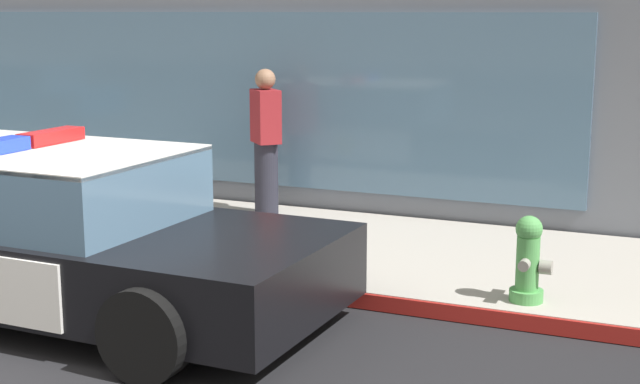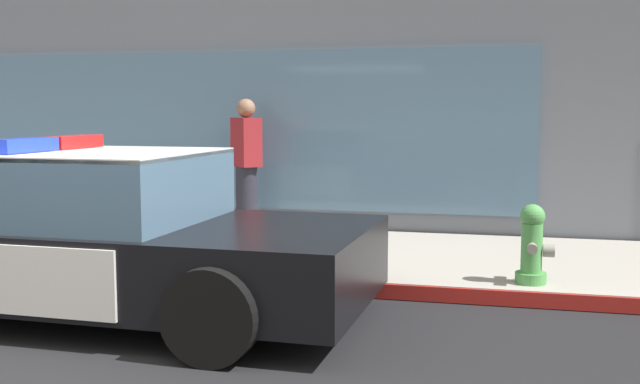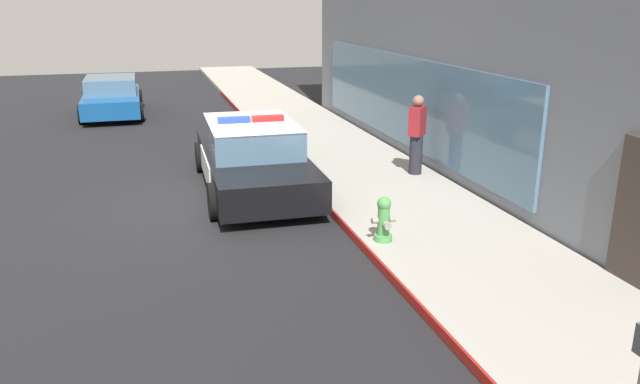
# 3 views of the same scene
# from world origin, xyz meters

# --- Properties ---
(ground) EXTENTS (48.00, 48.00, 0.00)m
(ground) POSITION_xyz_m (0.00, 0.00, 0.00)
(ground) COLOR black
(sidewalk) EXTENTS (48.00, 2.92, 0.15)m
(sidewalk) POSITION_xyz_m (0.00, 3.44, 0.07)
(sidewalk) COLOR #A39E93
(sidewalk) RESTS_ON ground
(curb_red_paint) EXTENTS (28.80, 0.04, 0.14)m
(curb_red_paint) POSITION_xyz_m (0.00, 1.96, 0.08)
(curb_red_paint) COLOR maroon
(curb_red_paint) RESTS_ON ground
(police_cruiser) EXTENTS (5.10, 2.24, 1.49)m
(police_cruiser) POSITION_xyz_m (-0.77, 0.92, 0.68)
(police_cruiser) COLOR black
(police_cruiser) RESTS_ON ground
(fire_hydrant) EXTENTS (0.34, 0.39, 0.73)m
(fire_hydrant) POSITION_xyz_m (3.09, 2.29, 0.50)
(fire_hydrant) COLOR #4C994C
(fire_hydrant) RESTS_ON sidewalk
(pedestrian_on_sidewalk) EXTENTS (0.47, 0.47, 1.71)m
(pedestrian_on_sidewalk) POSITION_xyz_m (-0.39, 4.41, 1.01)
(pedestrian_on_sidewalk) COLOR #23232D
(pedestrian_on_sidewalk) RESTS_ON sidewalk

